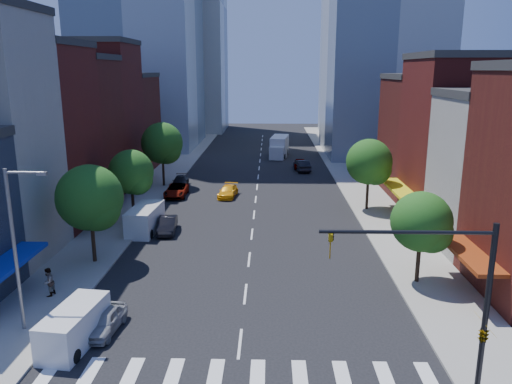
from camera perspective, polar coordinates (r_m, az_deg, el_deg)
ground at (r=27.49m, az=-1.85°, el=-16.93°), size 220.00×220.00×0.00m
sidewalk_left at (r=66.58m, az=-10.61°, el=1.48°), size 5.00×120.00×0.15m
sidewalk_right at (r=66.02m, az=11.12°, el=1.35°), size 5.00×120.00×0.15m
crosswalk at (r=24.97m, az=-2.28°, el=-20.45°), size 19.00×3.00×0.01m
bldg_left_2 at (r=49.85m, az=-25.40°, el=5.53°), size 12.00×9.00×16.00m
bldg_left_3 at (r=57.56m, az=-21.59°, el=6.33°), size 12.00×8.00×15.00m
bldg_left_4 at (r=65.32m, az=-18.79°, el=8.23°), size 12.00×9.00×17.00m
bldg_left_5 at (r=74.46m, az=-16.17°, el=7.47°), size 12.00×10.00×13.00m
bldg_right_2 at (r=51.84m, az=23.76°, el=5.40°), size 12.00×10.00×15.00m
bldg_right_3 at (r=61.26m, az=20.23°, el=5.90°), size 12.00×10.00×13.00m
tower_far_w at (r=120.97m, az=-8.24°, el=20.33°), size 18.00×18.00×56.00m
traffic_signal at (r=23.10m, az=23.46°, el=-12.79°), size 7.24×2.24×8.00m
streetlight at (r=29.29m, az=-25.63°, el=-5.03°), size 2.25×0.25×9.00m
tree_left_near at (r=37.94m, az=-18.27°, el=-0.90°), size 4.80×4.80×7.30m
tree_left_mid at (r=48.23m, az=-13.92°, el=2.03°), size 4.20×4.20×6.65m
tree_left_far at (r=61.51m, az=-10.55°, el=5.33°), size 5.00×5.00×7.75m
tree_right_near at (r=34.54m, az=18.63°, el=-3.52°), size 4.00×4.00×6.20m
tree_right_far at (r=51.36m, az=12.96°, el=3.17°), size 4.60×4.60×7.20m
parked_car_front at (r=29.46m, az=-16.91°, el=-13.91°), size 1.84×3.89×1.29m
parked_car_second at (r=44.88m, az=-10.09°, el=-3.72°), size 1.84×4.32×1.38m
parked_car_third at (r=57.35m, az=-9.07°, el=0.20°), size 2.42×5.11×1.41m
parked_car_rear at (r=62.09m, az=-8.65°, el=1.20°), size 1.97×4.47×1.28m
cargo_van_near at (r=28.51m, az=-20.17°, el=-14.35°), size 2.48×4.95×2.02m
cargo_van_far at (r=45.22m, az=-12.61°, el=-3.11°), size 2.46×5.50×2.30m
taxi at (r=56.46m, az=-3.22°, el=0.07°), size 2.31×4.60×1.28m
traffic_car_oncoming at (r=71.14m, az=5.27°, el=3.04°), size 2.34×5.04×1.60m
traffic_car_far at (r=72.97m, az=5.06°, el=3.30°), size 1.85×4.56×1.55m
box_truck at (r=82.65m, az=2.66°, el=5.13°), size 3.40×8.43×3.30m
pedestrian_far at (r=34.41m, az=-22.65°, el=-9.48°), size 0.82×0.99×1.84m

